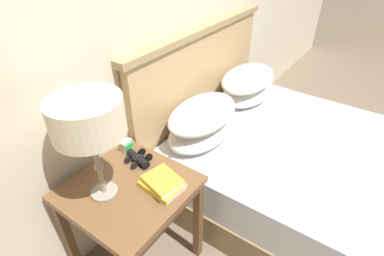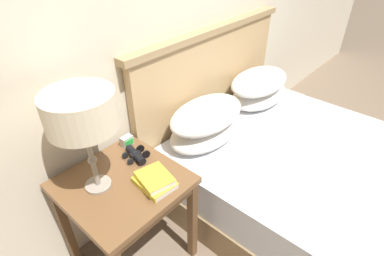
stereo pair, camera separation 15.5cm
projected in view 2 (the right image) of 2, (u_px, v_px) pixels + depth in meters
wall_back at (150, 17)px, 1.70m from camera, size 8.00×0.06×2.60m
nightstand at (124, 193)px, 1.57m from camera, size 0.58×0.58×0.66m
bed at (299, 170)px, 2.11m from camera, size 1.61×1.88×1.16m
table_lamp at (81, 113)px, 1.26m from camera, size 0.31×0.31×0.52m
book_on_nightstand at (154, 183)px, 1.49m from camera, size 0.17×0.21×0.03m
book_stacked_on_top at (154, 178)px, 1.48m from camera, size 0.18×0.20×0.03m
binoculars_pair at (136, 155)px, 1.66m from camera, size 0.15×0.16×0.05m
alarm_clock at (127, 141)px, 1.75m from camera, size 0.07×0.05×0.06m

